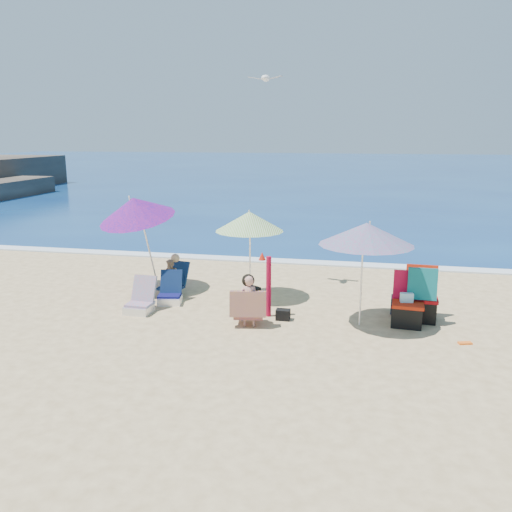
% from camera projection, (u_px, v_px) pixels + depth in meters
% --- Properties ---
extents(ground, '(120.00, 120.00, 0.00)m').
position_uv_depth(ground, '(261.00, 330.00, 9.35)').
color(ground, '#D8BC84').
rests_on(ground, ground).
extents(sea, '(120.00, 80.00, 0.12)m').
position_uv_depth(sea, '(350.00, 169.00, 52.28)').
color(sea, navy).
rests_on(sea, ground).
extents(foam, '(120.00, 0.50, 0.04)m').
position_uv_depth(foam, '(298.00, 262.00, 14.21)').
color(foam, white).
rests_on(foam, ground).
extents(umbrella_turquoise, '(1.99, 1.99, 1.90)m').
position_uv_depth(umbrella_turquoise, '(366.00, 234.00, 9.22)').
color(umbrella_turquoise, silver).
rests_on(umbrella_turquoise, ground).
extents(umbrella_striped, '(1.46, 1.46, 1.87)m').
position_uv_depth(umbrella_striped, '(249.00, 221.00, 10.80)').
color(umbrella_striped, white).
rests_on(umbrella_striped, ground).
extents(umbrella_blue, '(2.16, 2.20, 2.23)m').
position_uv_depth(umbrella_blue, '(135.00, 208.00, 11.28)').
color(umbrella_blue, silver).
rests_on(umbrella_blue, ground).
extents(furled_umbrella, '(0.23, 0.34, 1.28)m').
position_uv_depth(furled_umbrella, '(267.00, 281.00, 9.88)').
color(furled_umbrella, '#A20B2C').
rests_on(furled_umbrella, ground).
extents(chair_navy, '(0.56, 0.67, 0.63)m').
position_uv_depth(chair_navy, '(170.00, 295.00, 10.82)').
color(chair_navy, '#0C0E48').
rests_on(chair_navy, ground).
extents(chair_rainbow, '(0.50, 0.63, 0.67)m').
position_uv_depth(chair_rainbow, '(140.00, 303.00, 10.26)').
color(chair_rainbow, '#EB5353').
rests_on(chair_rainbow, ground).
extents(camp_chair_left, '(0.59, 0.62, 0.96)m').
position_uv_depth(camp_chair_left, '(407.00, 310.00, 9.53)').
color(camp_chair_left, '#B9230D').
rests_on(camp_chair_left, ground).
extents(camp_chair_right, '(0.70, 0.74, 1.05)m').
position_uv_depth(camp_chair_right, '(420.00, 301.00, 9.74)').
color(camp_chair_right, '#B00C13').
rests_on(camp_chair_right, ground).
extents(person_center, '(0.67, 0.58, 0.94)m').
position_uv_depth(person_center, '(248.00, 302.00, 9.44)').
color(person_center, tan).
rests_on(person_center, ground).
extents(person_left, '(0.58, 0.73, 0.87)m').
position_uv_depth(person_left, '(172.00, 277.00, 11.32)').
color(person_left, tan).
rests_on(person_left, ground).
extents(bag_black_a, '(0.38, 0.35, 0.22)m').
position_uv_depth(bag_black_a, '(252.00, 292.00, 11.21)').
color(bag_black_a, black).
rests_on(bag_black_a, ground).
extents(bag_navy_b, '(0.44, 0.34, 0.32)m').
position_uv_depth(bag_navy_b, '(402.00, 305.00, 10.19)').
color(bag_navy_b, '#161C32').
rests_on(bag_navy_b, ground).
extents(bag_black_b, '(0.26, 0.18, 0.20)m').
position_uv_depth(bag_black_b, '(283.00, 315.00, 9.84)').
color(bag_black_b, black).
rests_on(bag_black_b, ground).
extents(orange_item, '(0.24, 0.16, 0.03)m').
position_uv_depth(orange_item, '(465.00, 343.00, 8.73)').
color(orange_item, orange).
rests_on(orange_item, ground).
extents(seagull, '(0.75, 0.43, 0.14)m').
position_uv_depth(seagull, '(266.00, 78.00, 11.03)').
color(seagull, white).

